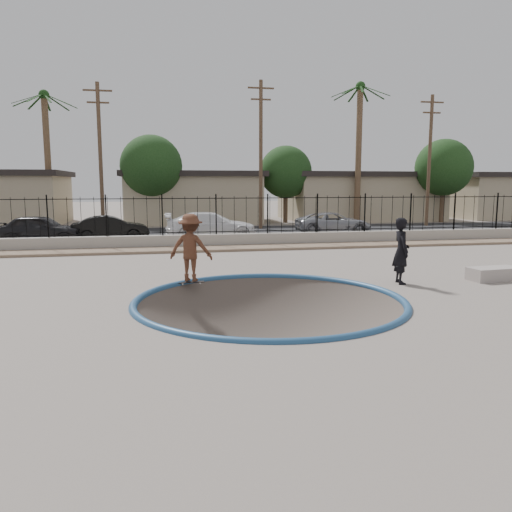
{
  "coord_description": "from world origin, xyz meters",
  "views": [
    {
      "loc": [
        -2.82,
        -13.18,
        2.99
      ],
      "look_at": [
        0.25,
        2.0,
        0.73
      ],
      "focal_mm": 35.0,
      "sensor_mm": 36.0,
      "label": 1
    }
  ],
  "objects_px": {
    "concrete_ledge": "(494,274)",
    "car_b": "(111,228)",
    "skateboard": "(191,282)",
    "skater": "(191,251)",
    "car_c": "(211,225)",
    "videographer": "(401,251)",
    "car_d": "(334,223)",
    "car_a": "(40,229)"
  },
  "relations": [
    {
      "from": "concrete_ledge",
      "to": "car_b",
      "type": "distance_m",
      "value": 18.44
    },
    {
      "from": "skateboard",
      "to": "skater",
      "type": "bearing_deg",
      "value": 178.18
    },
    {
      "from": "concrete_ledge",
      "to": "car_c",
      "type": "height_order",
      "value": "car_c"
    },
    {
      "from": "videographer",
      "to": "car_d",
      "type": "xyz_separation_m",
      "value": [
        3.23,
        14.56,
        -0.33
      ]
    },
    {
      "from": "videographer",
      "to": "car_c",
      "type": "bearing_deg",
      "value": 26.01
    },
    {
      "from": "car_b",
      "to": "skateboard",
      "type": "bearing_deg",
      "value": -170.28
    },
    {
      "from": "skateboard",
      "to": "car_a",
      "type": "distance_m",
      "value": 13.58
    },
    {
      "from": "skater",
      "to": "car_c",
      "type": "relative_size",
      "value": 0.41
    },
    {
      "from": "car_d",
      "to": "car_b",
      "type": "bearing_deg",
      "value": 97.49
    },
    {
      "from": "concrete_ledge",
      "to": "car_d",
      "type": "distance_m",
      "value": 14.66
    },
    {
      "from": "skater",
      "to": "car_d",
      "type": "height_order",
      "value": "skater"
    },
    {
      "from": "videographer",
      "to": "concrete_ledge",
      "type": "xyz_separation_m",
      "value": [
        3.13,
        -0.09,
        -0.79
      ]
    },
    {
      "from": "car_c",
      "to": "videographer",
      "type": "bearing_deg",
      "value": -160.2
    },
    {
      "from": "concrete_ledge",
      "to": "car_a",
      "type": "distance_m",
      "value": 20.65
    },
    {
      "from": "car_b",
      "to": "car_c",
      "type": "bearing_deg",
      "value": -97.97
    },
    {
      "from": "concrete_ledge",
      "to": "car_a",
      "type": "xyz_separation_m",
      "value": [
        -15.99,
        13.05,
        0.54
      ]
    },
    {
      "from": "skater",
      "to": "videographer",
      "type": "xyz_separation_m",
      "value": [
        6.19,
        -1.16,
        -0.01
      ]
    },
    {
      "from": "concrete_ledge",
      "to": "car_b",
      "type": "height_order",
      "value": "car_b"
    },
    {
      "from": "videographer",
      "to": "concrete_ledge",
      "type": "height_order",
      "value": "videographer"
    },
    {
      "from": "skater",
      "to": "car_d",
      "type": "distance_m",
      "value": 16.38
    },
    {
      "from": "videographer",
      "to": "car_a",
      "type": "distance_m",
      "value": 18.26
    },
    {
      "from": "skateboard",
      "to": "concrete_ledge",
      "type": "xyz_separation_m",
      "value": [
        9.32,
        -1.25,
        0.14
      ]
    },
    {
      "from": "car_a",
      "to": "car_b",
      "type": "xyz_separation_m",
      "value": [
        3.36,
        0.38,
        -0.06
      ]
    },
    {
      "from": "car_a",
      "to": "car_d",
      "type": "distance_m",
      "value": 16.17
    },
    {
      "from": "concrete_ledge",
      "to": "car_b",
      "type": "relative_size",
      "value": 0.41
    },
    {
      "from": "skater",
      "to": "concrete_ledge",
      "type": "xyz_separation_m",
      "value": [
        9.32,
        -1.25,
        -0.8
      ]
    },
    {
      "from": "videographer",
      "to": "car_d",
      "type": "bearing_deg",
      "value": -4.41
    },
    {
      "from": "skater",
      "to": "videographer",
      "type": "relative_size",
      "value": 1.01
    },
    {
      "from": "videographer",
      "to": "car_d",
      "type": "relative_size",
      "value": 0.44
    },
    {
      "from": "skateboard",
      "to": "car_d",
      "type": "distance_m",
      "value": 16.39
    },
    {
      "from": "car_b",
      "to": "car_d",
      "type": "height_order",
      "value": "car_b"
    },
    {
      "from": "car_b",
      "to": "car_d",
      "type": "bearing_deg",
      "value": -90.04
    },
    {
      "from": "videographer",
      "to": "car_a",
      "type": "relative_size",
      "value": 0.48
    },
    {
      "from": "car_c",
      "to": "car_b",
      "type": "bearing_deg",
      "value": 89.42
    },
    {
      "from": "skateboard",
      "to": "videographer",
      "type": "bearing_deg",
      "value": -12.43
    },
    {
      "from": "car_b",
      "to": "car_c",
      "type": "xyz_separation_m",
      "value": [
        5.26,
        -0.23,
        0.07
      ]
    },
    {
      "from": "skater",
      "to": "concrete_ledge",
      "type": "relative_size",
      "value": 1.26
    },
    {
      "from": "concrete_ledge",
      "to": "car_b",
      "type": "xyz_separation_m",
      "value": [
        -12.63,
        13.43,
        0.48
      ]
    },
    {
      "from": "skater",
      "to": "car_b",
      "type": "distance_m",
      "value": 12.63
    },
    {
      "from": "skateboard",
      "to": "car_b",
      "type": "xyz_separation_m",
      "value": [
        -3.32,
        12.18,
        0.62
      ]
    },
    {
      "from": "car_b",
      "to": "car_c",
      "type": "distance_m",
      "value": 5.27
    },
    {
      "from": "videographer",
      "to": "car_a",
      "type": "xyz_separation_m",
      "value": [
        -12.87,
        12.96,
        -0.25
      ]
    }
  ]
}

